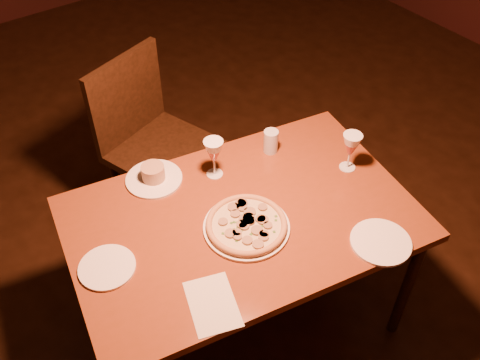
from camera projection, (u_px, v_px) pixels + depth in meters
floor at (247, 297)px, 2.63m from camera, size 7.00×7.00×0.00m
dining_table at (242, 226)px, 2.11m from camera, size 1.46×1.08×0.71m
chair_far at (152, 139)px, 2.67m from camera, size 0.58×0.58×0.95m
pizza_plate at (246, 225)px, 2.01m from camera, size 0.33×0.33×0.04m
ramekin_saucer at (154, 176)px, 2.19m from camera, size 0.23×0.23×0.07m
wine_glass_far at (214, 158)px, 2.17m from camera, size 0.08×0.08×0.18m
wine_glass_right at (350, 152)px, 2.20m from camera, size 0.08×0.08×0.18m
water_tumbler at (271, 141)px, 2.30m from camera, size 0.06×0.06×0.11m
side_plate_left at (107, 267)px, 1.88m from camera, size 0.20×0.20×0.01m
side_plate_near at (381, 242)px, 1.96m from camera, size 0.23×0.23×0.01m
menu_card at (212, 304)px, 1.78m from camera, size 0.22×0.26×0.00m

